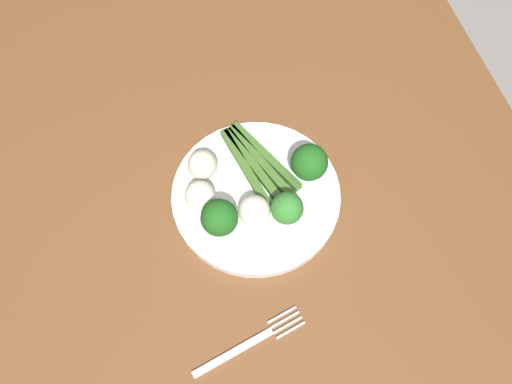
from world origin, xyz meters
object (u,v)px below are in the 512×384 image
broccoli_near_center (287,208)px  broccoli_back_right (219,218)px  cauliflower_outer_edge (254,211)px  cauliflower_front (202,165)px  dining_table (228,236)px  broccoli_right (309,163)px  plate (256,196)px  cauliflower_mid (200,195)px  asparagus_bundle (256,163)px  fork (250,343)px

broccoli_near_center → broccoli_back_right: bearing=-96.6°
cauliflower_outer_edge → cauliflower_front: bearing=-150.9°
dining_table → cauliflower_front: 0.15m
broccoli_right → plate: bearing=-84.7°
broccoli_near_center → cauliflower_mid: size_ratio=1.29×
asparagus_bundle → cauliflower_mid: size_ratio=3.48×
dining_table → cauliflower_outer_edge: 0.14m
broccoli_right → cauliflower_mid: broccoli_right is taller
plate → asparagus_bundle: asparagus_bundle is taller
dining_table → plate: 0.12m
plate → broccoli_right: broccoli_right is taller
dining_table → broccoli_right: 0.20m
fork → plate: bearing=58.6°
broccoli_near_center → broccoli_right: 0.08m
broccoli_right → fork: broccoli_right is taller
broccoli_right → fork: size_ratio=0.41×
fork → broccoli_near_center: bearing=44.5°
plate → cauliflower_outer_edge: (0.04, -0.01, 0.03)m
dining_table → cauliflower_front: bearing=-168.3°
dining_table → fork: (0.20, -0.02, 0.10)m
asparagus_bundle → cauliflower_front: size_ratio=3.47×
broccoli_near_center → cauliflower_front: 0.15m
cauliflower_front → cauliflower_mid: bearing=-18.3°
cauliflower_outer_edge → cauliflower_mid: cauliflower_outer_edge is taller
cauliflower_mid → fork: cauliflower_mid is taller
cauliflower_mid → fork: size_ratio=0.27×
dining_table → broccoli_back_right: bearing=-23.8°
broccoli_right → cauliflower_mid: size_ratio=1.51×
asparagus_bundle → cauliflower_front: 0.08m
plate → cauliflower_front: size_ratio=5.66×
broccoli_right → cauliflower_front: size_ratio=1.51×
broccoli_right → cauliflower_outer_edge: broccoli_right is taller
dining_table → broccoli_near_center: broccoli_near_center is taller
dining_table → cauliflower_outer_edge: (0.03, 0.04, 0.14)m
broccoli_back_right → plate: bearing=121.2°
plate → cauliflower_front: cauliflower_front is taller
broccoli_back_right → broccoli_right: broccoli_right is taller
plate → broccoli_near_center: size_ratio=4.39×
cauliflower_outer_edge → fork: 0.18m
broccoli_back_right → fork: size_ratio=0.40×
asparagus_bundle → broccoli_right: bearing=41.5°
plate → broccoli_near_center: (0.05, 0.03, 0.04)m
asparagus_bundle → broccoli_back_right: (0.09, -0.08, 0.03)m
broccoli_near_center → fork: bearing=-32.7°
cauliflower_front → plate: bearing=48.6°
broccoli_back_right → cauliflower_outer_edge: (-0.00, 0.05, -0.01)m
broccoli_near_center → fork: (0.16, -0.10, -0.05)m
broccoli_right → cauliflower_front: broccoli_right is taller
asparagus_bundle → broccoli_near_center: size_ratio=2.69×
broccoli_back_right → broccoli_right: bearing=107.6°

